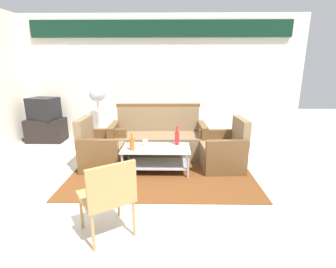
{
  "coord_description": "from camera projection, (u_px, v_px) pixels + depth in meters",
  "views": [
    {
      "loc": [
        0.27,
        -3.0,
        1.72
      ],
      "look_at": [
        0.2,
        0.86,
        0.65
      ],
      "focal_mm": 27.02,
      "sensor_mm": 36.0,
      "label": 1
    }
  ],
  "objects": [
    {
      "name": "television",
      "position": [
        44.0,
        108.0,
        5.66
      ],
      "size": [
        0.69,
        0.57,
        0.48
      ],
      "rotation": [
        0.0,
        0.0,
        2.9
      ],
      "color": "black",
      "rests_on": "tv_stand"
    },
    {
      "name": "couch",
      "position": [
        158.0,
        139.0,
        4.87
      ],
      "size": [
        1.82,
        0.79,
        0.96
      ],
      "rotation": [
        0.0,
        0.0,
        3.17
      ],
      "color": "#7F6647",
      "rests_on": "rug"
    },
    {
      "name": "armchair_right",
      "position": [
        223.0,
        152.0,
        4.28
      ],
      "size": [
        0.74,
        0.8,
        0.85
      ],
      "rotation": [
        0.0,
        0.0,
        1.64
      ],
      "color": "#7F6647",
      "rests_on": "rug"
    },
    {
      "name": "wicker_chair",
      "position": [
        108.0,
        193.0,
        2.49
      ],
      "size": [
        0.67,
        0.67,
        0.84
      ],
      "rotation": [
        0.0,
        0.0,
        0.58
      ],
      "color": "#AD844C",
      "rests_on": "ground"
    },
    {
      "name": "coffee_table",
      "position": [
        156.0,
        156.0,
        4.14
      ],
      "size": [
        1.1,
        0.6,
        0.4
      ],
      "color": "silver",
      "rests_on": "rug"
    },
    {
      "name": "bottle_orange",
      "position": [
        132.0,
        144.0,
        3.96
      ],
      "size": [
        0.08,
        0.08,
        0.27
      ],
      "color": "#D85919",
      "rests_on": "coffee_table"
    },
    {
      "name": "tv_stand",
      "position": [
        46.0,
        130.0,
        5.79
      ],
      "size": [
        0.8,
        0.5,
        0.52
      ],
      "primitive_type": "cube",
      "color": "black",
      "rests_on": "ground"
    },
    {
      "name": "wall_back",
      "position": [
        161.0,
        75.0,
        5.9
      ],
      "size": [
        6.52,
        0.19,
        2.8
      ],
      "color": "silver",
      "rests_on": "ground"
    },
    {
      "name": "rug",
      "position": [
        162.0,
        169.0,
        4.27
      ],
      "size": [
        2.9,
        2.21,
        0.01
      ],
      "primitive_type": "cube",
      "color": "brown",
      "rests_on": "ground"
    },
    {
      "name": "bottle_red",
      "position": [
        177.0,
        138.0,
        4.23
      ],
      "size": [
        0.07,
        0.07,
        0.32
      ],
      "color": "red",
      "rests_on": "coffee_table"
    },
    {
      "name": "ground_plane",
      "position": [
        152.0,
        198.0,
        3.36
      ],
      "size": [
        14.0,
        14.0,
        0.0
      ],
      "primitive_type": "plane",
      "color": "beige"
    },
    {
      "name": "armchair_left",
      "position": [
        102.0,
        151.0,
        4.32
      ],
      "size": [
        0.71,
        0.77,
        0.85
      ],
      "rotation": [
        0.0,
        0.0,
        -1.59
      ],
      "color": "#7F6647",
      "rests_on": "rug"
    },
    {
      "name": "cup",
      "position": [
        145.0,
        143.0,
        4.19
      ],
      "size": [
        0.08,
        0.08,
        0.1
      ],
      "primitive_type": "cylinder",
      "color": "silver",
      "rests_on": "coffee_table"
    },
    {
      "name": "pedestal_fan",
      "position": [
        97.0,
        97.0,
        5.61
      ],
      "size": [
        0.36,
        0.36,
        1.27
      ],
      "color": "#2D2D33",
      "rests_on": "ground"
    }
  ]
}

